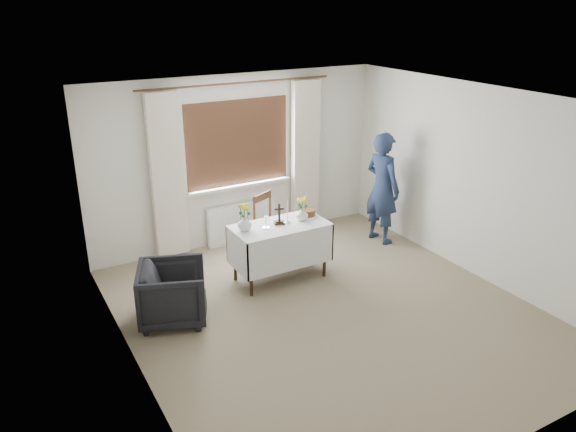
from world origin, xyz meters
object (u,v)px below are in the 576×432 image
object	(u,v)px
wooden_cross	(279,214)
flower_vase_left	(245,223)
wooden_chair	(272,225)
armchair	(173,293)
flower_vase_right	(302,214)
altar_table	(280,252)
person	(382,188)

from	to	relation	value
wooden_cross	flower_vase_left	size ratio (longest dim) A/B	1.48
wooden_chair	flower_vase_left	xyz separation A→B (m)	(-0.72, -0.63, 0.40)
flower_vase_left	armchair	bearing A→B (deg)	-161.58
flower_vase_left	flower_vase_right	distance (m)	0.80
altar_table	flower_vase_right	xyz separation A→B (m)	(0.33, 0.00, 0.47)
flower_vase_left	wooden_cross	bearing A→B (deg)	-3.86
wooden_chair	wooden_cross	distance (m)	0.84
person	flower_vase_left	bearing A→B (deg)	88.76
wooden_cross	flower_vase_right	size ratio (longest dim) A/B	1.65
altar_table	person	xyz separation A→B (m)	(1.93, 0.35, 0.46)
altar_table	armchair	xyz separation A→B (m)	(-1.56, -0.30, -0.04)
altar_table	armchair	bearing A→B (deg)	-168.96
person	altar_table	bearing A→B (deg)	92.12
flower_vase_left	flower_vase_right	bearing A→B (deg)	-4.08
armchair	flower_vase_right	xyz separation A→B (m)	(1.89, 0.31, 0.50)
armchair	person	bearing A→B (deg)	-58.92
person	flower_vase_left	world-z (taller)	person
armchair	wooden_chair	bearing A→B (deg)	-40.81
wooden_chair	wooden_cross	size ratio (longest dim) A/B	3.26
altar_table	flower_vase_left	bearing A→B (deg)	172.78
altar_table	person	world-z (taller)	person
flower_vase_right	wooden_cross	bearing A→B (deg)	175.60
wooden_cross	flower_vase_right	xyz separation A→B (m)	(0.32, -0.02, -0.06)
armchair	flower_vase_right	bearing A→B (deg)	-60.31
wooden_cross	wooden_chair	bearing A→B (deg)	89.23
altar_table	flower_vase_left	size ratio (longest dim) A/B	6.56
armchair	flower_vase_left	bearing A→B (deg)	-51.09
altar_table	flower_vase_right	world-z (taller)	flower_vase_right
flower_vase_left	altar_table	bearing A→B (deg)	-7.22
armchair	wooden_cross	bearing A→B (deg)	-57.56
flower_vase_left	wooden_chair	bearing A→B (deg)	41.06
wooden_chair	flower_vase_left	bearing A→B (deg)	-163.60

